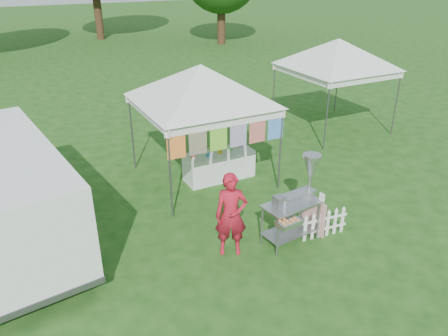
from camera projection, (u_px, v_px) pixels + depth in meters
ground at (277, 247)px, 8.76m from camera, size 120.00×120.00×0.00m
canopy_main at (201, 65)px, 10.29m from camera, size 4.24×4.24×3.45m
canopy_right at (339, 39)px, 13.78m from camera, size 4.24×4.24×3.45m
donut_cart at (300, 193)px, 8.58m from camera, size 1.29×1.00×1.80m
vendor at (231, 215)px, 8.25m from camera, size 0.73×0.62×1.69m
cargo_van at (1, 193)px, 8.44m from camera, size 2.64×5.25×2.09m
picket_fence at (324, 225)px, 8.98m from camera, size 1.08×0.13×0.56m
display_table at (219, 165)px, 11.41m from camera, size 1.80×0.70×0.73m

